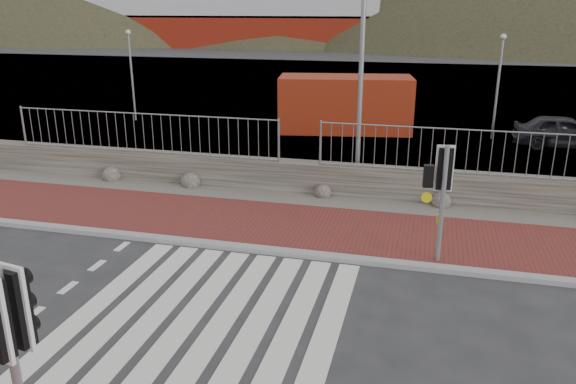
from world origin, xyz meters
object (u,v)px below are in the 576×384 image
(traffic_signal_far, at_px, (443,180))
(streetlight, at_px, (368,31))
(shipping_container, at_px, (345,104))
(traffic_signal_near, at_px, (8,331))
(ferry, at_px, (225,4))
(car_a, at_px, (564,132))

(traffic_signal_far, distance_m, streetlight, 5.86)
(shipping_container, bearing_deg, traffic_signal_near, -101.14)
(ferry, bearing_deg, traffic_signal_near, -71.42)
(ferry, relative_size, car_a, 13.76)
(shipping_container, bearing_deg, ferry, 105.90)
(traffic_signal_far, bearing_deg, shipping_container, -80.61)
(traffic_signal_near, height_order, shipping_container, traffic_signal_near)
(ferry, bearing_deg, traffic_signal_far, -66.20)
(ferry, distance_m, streetlight, 65.33)
(streetlight, xyz_separation_m, car_a, (6.78, 6.87, -3.87))
(traffic_signal_far, height_order, streetlight, streetlight)
(streetlight, distance_m, car_a, 10.40)
(traffic_signal_near, distance_m, traffic_signal_far, 8.21)
(traffic_signal_far, bearing_deg, traffic_signal_near, 49.43)
(traffic_signal_near, xyz_separation_m, traffic_signal_far, (4.46, 6.90, -0.06))
(ferry, bearing_deg, shipping_container, -64.65)
(ferry, xyz_separation_m, traffic_signal_far, (28.48, -64.56, -3.52))
(traffic_signal_far, xyz_separation_m, streetlight, (-2.16, 4.76, 2.65))
(traffic_signal_near, relative_size, shipping_container, 0.47)
(car_a, bearing_deg, traffic_signal_near, 154.12)
(traffic_signal_near, relative_size, traffic_signal_far, 1.04)
(streetlight, bearing_deg, shipping_container, 99.61)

